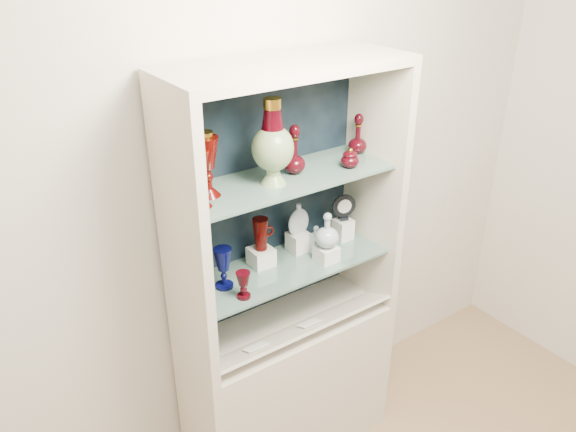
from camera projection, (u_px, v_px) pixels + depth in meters
wall_back at (259, 177)px, 2.47m from camera, size 3.50×0.02×2.80m
cabinet_base at (288, 383)px, 2.77m from camera, size 1.00×0.40×0.75m
cabinet_back_panel at (263, 195)px, 2.48m from camera, size 0.98×0.02×1.15m
cabinet_side_left at (183, 243)px, 2.10m from camera, size 0.04×0.40×1.15m
cabinet_side_right at (373, 184)px, 2.59m from camera, size 0.04×0.40×1.15m
cabinet_top_cap at (288, 67)px, 2.08m from camera, size 1.00×0.40×0.04m
shelf_lower at (285, 266)px, 2.48m from camera, size 0.92×0.34×0.01m
shelf_upper at (285, 178)px, 2.29m from camera, size 0.92×0.34×0.01m
label_ledge at (302, 329)px, 2.51m from camera, size 0.92×0.17×0.09m
label_card_0 at (309, 323)px, 2.52m from camera, size 0.10×0.06×0.03m
label_card_1 at (256, 347)px, 2.37m from camera, size 0.10×0.06×0.03m
pedestal_lamp_left at (199, 177)px, 1.99m from camera, size 0.12×0.12×0.23m
pedestal_lamp_right at (207, 164)px, 2.07m from camera, size 0.10×0.10×0.25m
enamel_urn at (273, 142)px, 2.16m from camera, size 0.20×0.20×0.34m
ruby_decanter_a at (294, 146)px, 2.28m from camera, size 0.10×0.10×0.23m
ruby_decanter_b at (358, 133)px, 2.50m from camera, size 0.11×0.11×0.19m
lidded_bowl at (350, 158)px, 2.37m from camera, size 0.09×0.09×0.09m
cobalt_goblet at (223, 268)px, 2.29m from camera, size 0.08×0.08×0.18m
ruby_goblet_tall at (194, 274)px, 2.24m from camera, size 0.10×0.10×0.19m
ruby_goblet_small at (243, 285)px, 2.23m from camera, size 0.07×0.07×0.12m
riser_ruby_pitcher at (261, 257)px, 2.47m from camera, size 0.10×0.10×0.08m
ruby_pitcher at (261, 234)px, 2.41m from camera, size 0.12×0.09×0.15m
clear_square_bottle at (316, 239)px, 2.55m from camera, size 0.05×0.05×0.14m
riser_flat_flask at (298, 242)px, 2.58m from camera, size 0.09×0.09×0.09m
flat_flask at (299, 218)px, 2.52m from camera, size 0.11×0.05×0.15m
riser_clear_round_decanter at (326, 254)px, 2.50m from camera, size 0.09×0.09×0.07m
clear_round_decanter at (327, 231)px, 2.45m from camera, size 0.13×0.13×0.16m
riser_cameo_medallion at (343, 229)px, 2.68m from camera, size 0.08×0.08×0.10m
cameo_medallion at (344, 207)px, 2.62m from camera, size 0.12×0.08×0.13m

